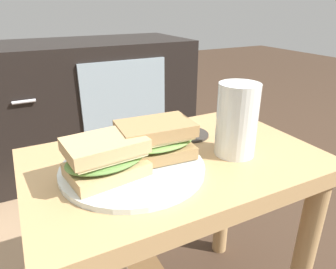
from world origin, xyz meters
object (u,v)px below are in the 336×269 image
at_px(tv_cabinet, 86,105).
at_px(beer_glass, 237,121).
at_px(plate, 133,167).
at_px(sandwich_back, 155,139).
at_px(coaster, 189,135).
at_px(sandwich_front, 106,157).

height_order(tv_cabinet, beer_glass, beer_glass).
distance_m(plate, sandwich_back, 0.07).
xyz_separation_m(plate, coaster, (0.17, 0.09, -0.00)).
xyz_separation_m(beer_glass, coaster, (-0.03, 0.12, -0.07)).
distance_m(sandwich_front, beer_glass, 0.25).
xyz_separation_m(tv_cabinet, coaster, (0.04, -0.87, 0.17)).
distance_m(tv_cabinet, beer_glass, 1.02).
relative_size(tv_cabinet, plate, 3.75).
relative_size(plate, coaster, 2.99).
distance_m(beer_glass, coaster, 0.14).
bearing_deg(beer_glass, plate, 171.65).
distance_m(sandwich_back, beer_glass, 0.16).
xyz_separation_m(sandwich_back, coaster, (0.12, 0.07, -0.04)).
relative_size(tv_cabinet, sandwich_front, 6.54).
xyz_separation_m(plate, sandwich_back, (0.05, 0.01, 0.04)).
relative_size(sandwich_front, sandwich_back, 0.98).
height_order(beer_glass, coaster, beer_glass).
bearing_deg(tv_cabinet, sandwich_back, -94.58).
bearing_deg(plate, sandwich_front, -166.05).
bearing_deg(coaster, sandwich_front, -155.76).
bearing_deg(beer_glass, tv_cabinet, 94.42).
bearing_deg(coaster, beer_glass, -74.06).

